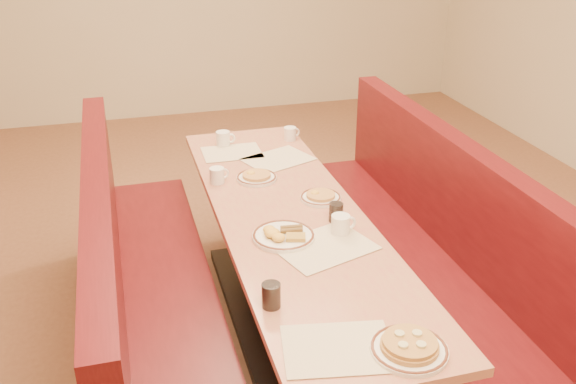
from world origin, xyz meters
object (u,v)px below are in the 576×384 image
object	(u,v)px
eggs_plate	(283,235)
coffee_mug_d	(224,138)
booth_right	(420,262)
coffee_mug_a	(341,224)
soda_tumbler_near	(271,295)
coffee_mug_c	(291,133)
booth_left	(146,304)
soda_tumbler_mid	(336,212)
coffee_mug_b	(218,175)
diner_table	(291,280)
pancake_plate	(409,347)

from	to	relation	value
eggs_plate	coffee_mug_d	xyz separation A→B (m)	(-0.04, 1.23, 0.03)
booth_right	coffee_mug_a	bearing A→B (deg)	-156.42
soda_tumbler_near	coffee_mug_d	bearing A→B (deg)	85.48
coffee_mug_c	coffee_mug_d	distance (m)	0.43
booth_right	soda_tumbler_near	bearing A→B (deg)	-144.84
booth_left	soda_tumbler_mid	distance (m)	1.03
coffee_mug_b	coffee_mug_d	bearing A→B (deg)	59.43
booth_left	eggs_plate	world-z (taller)	booth_left
diner_table	booth_right	bearing A→B (deg)	0.00
pancake_plate	coffee_mug_a	world-z (taller)	coffee_mug_a
booth_left	coffee_mug_d	size ratio (longest dim) A/B	20.85
booth_left	pancake_plate	bearing A→B (deg)	-52.58
diner_table	eggs_plate	bearing A→B (deg)	-114.66
soda_tumbler_near	booth_right	bearing A→B (deg)	35.16
booth_right	eggs_plate	xyz separation A→B (m)	(-0.83, -0.22, 0.41)
diner_table	eggs_plate	world-z (taller)	eggs_plate
diner_table	booth_left	bearing A→B (deg)	180.00
coffee_mug_c	diner_table	bearing A→B (deg)	-120.42
coffee_mug_b	soda_tumbler_mid	bearing A→B (deg)	-68.62
booth_left	soda_tumbler_mid	world-z (taller)	booth_left
soda_tumbler_near	soda_tumbler_mid	xyz separation A→B (m)	(0.47, 0.59, -0.00)
pancake_plate	coffee_mug_c	size ratio (longest dim) A/B	2.48
soda_tumbler_near	coffee_mug_c	bearing A→B (deg)	71.81
booth_left	pancake_plate	world-z (taller)	booth_left
booth_left	coffee_mug_d	world-z (taller)	booth_left
pancake_plate	coffee_mug_a	xyz separation A→B (m)	(0.06, 0.86, 0.03)
diner_table	coffee_mug_b	world-z (taller)	coffee_mug_b
booth_left	coffee_mug_b	distance (m)	0.79
coffee_mug_a	soda_tumbler_near	xyz separation A→B (m)	(-0.45, -0.47, 0.00)
pancake_plate	coffee_mug_d	xyz separation A→B (m)	(-0.25, 2.11, 0.03)
diner_table	eggs_plate	size ratio (longest dim) A/B	8.74
coffee_mug_b	soda_tumbler_near	bearing A→B (deg)	-106.87
coffee_mug_b	soda_tumbler_near	distance (m)	1.19
coffee_mug_b	soda_tumbler_near	xyz separation A→B (m)	(-0.00, -1.19, 0.01)
coffee_mug_a	eggs_plate	bearing A→B (deg)	168.80
pancake_plate	booth_left	bearing A→B (deg)	127.42
booth_left	booth_right	size ratio (longest dim) A/B	1.00
diner_table	pancake_plate	xyz separation A→B (m)	(0.11, -1.10, 0.40)
eggs_plate	soda_tumbler_near	world-z (taller)	soda_tumbler_near
booth_left	soda_tumbler_near	world-z (taller)	booth_left
eggs_plate	pancake_plate	bearing A→B (deg)	-76.68
coffee_mug_a	coffee_mug_c	distance (m)	1.25
coffee_mug_a	coffee_mug_b	world-z (taller)	coffee_mug_a
coffee_mug_b	coffee_mug_a	bearing A→B (deg)	-74.75
booth_right	pancake_plate	world-z (taller)	booth_right
booth_right	coffee_mug_d	bearing A→B (deg)	130.85
coffee_mug_c	coffee_mug_b	bearing A→B (deg)	-151.34
booth_right	soda_tumbler_mid	world-z (taller)	booth_right
pancake_plate	coffee_mug_b	distance (m)	1.62
booth_left	eggs_plate	distance (m)	0.78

